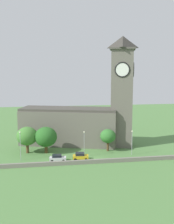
{
  "coord_description": "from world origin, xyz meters",
  "views": [
    {
      "loc": [
        -13.05,
        -67.42,
        22.67
      ],
      "look_at": [
        -1.06,
        6.53,
        11.66
      ],
      "focal_mm": 43.81,
      "sensor_mm": 36.0,
      "label": 1
    }
  ],
  "objects": [
    {
      "name": "car_yellow",
      "position": [
        -3.74,
        0.64,
        0.94
      ],
      "size": [
        4.27,
        2.75,
        1.87
      ],
      "color": "gold",
      "rests_on": "ground"
    },
    {
      "name": "streetlamp_central",
      "position": [
        10.83,
        2.59,
        4.58
      ],
      "size": [
        0.44,
        0.44,
        6.84
      ],
      "color": "#9EA0A5",
      "rests_on": "ground"
    },
    {
      "name": "quay_barrier",
      "position": [
        0.0,
        -2.86,
        0.51
      ],
      "size": [
        50.03,
        0.7,
        1.02
      ],
      "primitive_type": "cube",
      "color": "gray",
      "rests_on": "ground"
    },
    {
      "name": "car_white",
      "position": [
        -9.7,
        0.48,
        0.84
      ],
      "size": [
        4.33,
        2.4,
        1.67
      ],
      "color": "silver",
      "rests_on": "ground"
    },
    {
      "name": "streetlamp_west_mid",
      "position": [
        -2.39,
        3.02,
        4.67
      ],
      "size": [
        0.44,
        0.44,
        7.0
      ],
      "color": "#9EA0A5",
      "rests_on": "ground"
    },
    {
      "name": "streetlamp_west_end",
      "position": [
        -19.06,
        2.59,
        5.03
      ],
      "size": [
        0.44,
        0.44,
        7.63
      ],
      "color": "#9EA0A5",
      "rests_on": "ground"
    },
    {
      "name": "tree_riverside_west",
      "position": [
        5.14,
        7.24,
        4.38
      ],
      "size": [
        4.45,
        4.45,
        6.42
      ],
      "color": "brown",
      "rests_on": "ground"
    },
    {
      "name": "church",
      "position": [
        -0.64,
        15.81,
        8.93
      ],
      "size": [
        36.1,
        18.53,
        33.16
      ],
      "color": "#666056",
      "rests_on": "ground"
    },
    {
      "name": "tree_by_tower",
      "position": [
        -12.5,
        8.11,
        4.62
      ],
      "size": [
        6.25,
        6.25,
        7.46
      ],
      "color": "brown",
      "rests_on": "ground"
    },
    {
      "name": "tree_riverside_east",
      "position": [
        -17.7,
        9.05,
        4.83
      ],
      "size": [
        5.84,
        5.84,
        7.49
      ],
      "color": "brown",
      "rests_on": "ground"
    },
    {
      "name": "ground_plane",
      "position": [
        0.0,
        15.0,
        0.0
      ],
      "size": [
        200.0,
        200.0,
        0.0
      ],
      "primitive_type": "plane",
      "color": "#517F42"
    }
  ]
}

